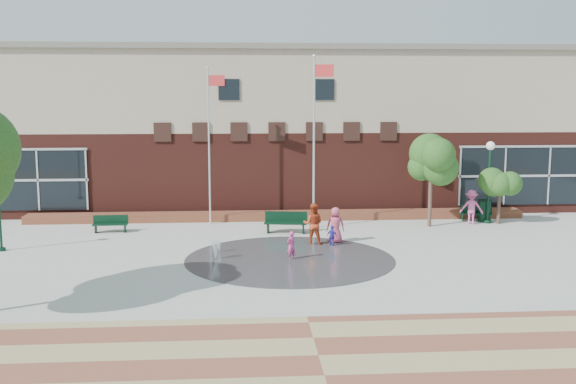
{
  "coord_description": "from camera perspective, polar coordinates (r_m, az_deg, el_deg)",
  "views": [
    {
      "loc": [
        -1.92,
        -23.22,
        6.62
      ],
      "look_at": [
        0.0,
        4.0,
        2.6
      ],
      "focal_mm": 42.0,
      "sensor_mm": 36.0,
      "label": 1
    }
  ],
  "objects": [
    {
      "name": "flagpole_right",
      "position": [
        32.67,
        2.3,
        5.04
      ],
      "size": [
        0.97,
        0.47,
        8.45
      ],
      "rotation": [
        0.0,
        0.0,
        -0.4
      ],
      "color": "silver",
      "rests_on": "ground"
    },
    {
      "name": "library_building",
      "position": [
        40.79,
        -1.34,
        5.61
      ],
      "size": [
        44.4,
        10.4,
        9.2
      ],
      "color": "#57231C",
      "rests_on": "ground"
    },
    {
      "name": "water_jet_b",
      "position": [
        28.41,
        -5.84,
        -5.14
      ],
      "size": [
        0.22,
        0.22,
        0.49
      ],
      "primitive_type": "cone",
      "rotation": [
        3.14,
        0.0,
        0.0
      ],
      "color": "white",
      "rests_on": "ground"
    },
    {
      "name": "person_bench",
      "position": [
        35.38,
        15.27,
        -1.25
      ],
      "size": [
        1.28,
        0.97,
        1.76
      ],
      "primitive_type": "imported",
      "rotation": [
        0.0,
        0.0,
        2.83
      ],
      "color": "#D85799",
      "rests_on": "ground"
    },
    {
      "name": "adult_pink",
      "position": [
        29.92,
        4.04,
        -2.83
      ],
      "size": [
        0.81,
        0.54,
        1.63
      ],
      "primitive_type": "imported",
      "rotation": [
        0.0,
        0.0,
        3.11
      ],
      "color": "#C84865",
      "rests_on": "ground"
    },
    {
      "name": "bench_mid",
      "position": [
        32.04,
        -0.19,
        -2.94
      ],
      "size": [
        2.08,
        0.86,
        1.02
      ],
      "rotation": [
        0.0,
        0.0,
        -0.15
      ],
      "color": "black",
      "rests_on": "ground"
    },
    {
      "name": "tree_small_right",
      "position": [
        35.63,
        17.52,
        1.15
      ],
      "size": [
        1.9,
        1.9,
        3.25
      ],
      "color": "#442F26",
      "rests_on": "ground"
    },
    {
      "name": "trash_can",
      "position": [
        36.35,
        16.29,
        -1.52
      ],
      "size": [
        0.7,
        0.7,
        1.14
      ],
      "color": "black",
      "rests_on": "ground"
    },
    {
      "name": "ground",
      "position": [
        24.22,
        0.67,
        -7.48
      ],
      "size": [
        120.0,
        120.0,
        0.0
      ],
      "primitive_type": "plane",
      "color": "#666056",
      "rests_on": "ground"
    },
    {
      "name": "child_blue",
      "position": [
        29.38,
        3.77,
        -3.75
      ],
      "size": [
        0.54,
        0.52,
        0.91
      ],
      "primitive_type": "imported",
      "rotation": [
        0.0,
        0.0,
        2.4
      ],
      "color": "#362DB4",
      "rests_on": "ground"
    },
    {
      "name": "lamp_right",
      "position": [
        35.63,
        16.68,
        1.57
      ],
      "size": [
        0.44,
        0.44,
        4.2
      ],
      "color": "black",
      "rests_on": "ground"
    },
    {
      "name": "flower_bed",
      "position": [
        35.49,
        -0.86,
        -2.37
      ],
      "size": [
        26.0,
        1.2,
        0.4
      ],
      "primitive_type": "cube",
      "color": "#A5132B",
      "rests_on": "ground"
    },
    {
      "name": "child_splash",
      "position": [
        26.94,
        0.26,
        -4.56
      ],
      "size": [
        0.51,
        0.49,
        1.17
      ],
      "primitive_type": "imported",
      "rotation": [
        0.0,
        0.0,
        3.87
      ],
      "color": "#CF3C86",
      "rests_on": "ground"
    },
    {
      "name": "flagpole_left",
      "position": [
        33.9,
        -6.64,
        4.59
      ],
      "size": [
        0.9,
        0.33,
        7.92
      ],
      "rotation": [
        0.0,
        0.0,
        -0.29
      ],
      "color": "silver",
      "rests_on": "ground"
    },
    {
      "name": "paver_band",
      "position": [
        17.62,
        2.59,
        -13.69
      ],
      "size": [
        46.0,
        6.0,
        0.01
      ],
      "primitive_type": "cube",
      "color": "brown",
      "rests_on": "ground"
    },
    {
      "name": "bench_left",
      "position": [
        33.29,
        -14.8,
        -2.9
      ],
      "size": [
        1.66,
        0.52,
        0.83
      ],
      "rotation": [
        0.0,
        0.0,
        0.04
      ],
      "color": "black",
      "rests_on": "ground"
    },
    {
      "name": "bench_right",
      "position": [
        36.35,
        15.61,
        -2.01
      ],
      "size": [
        1.66,
        0.96,
        0.81
      ],
      "rotation": [
        0.0,
        0.0,
        -0.34
      ],
      "color": "black",
      "rests_on": "ground"
    },
    {
      "name": "tree_mid",
      "position": [
        33.95,
        12.04,
        2.52
      ],
      "size": [
        2.65,
        2.65,
        4.48
      ],
      "color": "#442F26",
      "rests_on": "ground"
    },
    {
      "name": "splash_pad",
      "position": [
        27.11,
        0.15,
        -5.75
      ],
      "size": [
        8.4,
        8.4,
        0.01
      ],
      "primitive_type": "cylinder",
      "color": "#383A3D",
      "rests_on": "ground"
    },
    {
      "name": "plaza_concrete",
      "position": [
        28.07,
        -0.0,
        -5.25
      ],
      "size": [
        46.0,
        18.0,
        0.01
      ],
      "primitive_type": "cube",
      "color": "#A8A8A0",
      "rests_on": "ground"
    },
    {
      "name": "adult_red",
      "position": [
        29.6,
        2.15,
        -2.72
      ],
      "size": [
        1.0,
        0.84,
        1.84
      ],
      "primitive_type": "imported",
      "rotation": [
        0.0,
        0.0,
        2.96
      ],
      "color": "#B03C1C",
      "rests_on": "ground"
    },
    {
      "name": "water_jet_a",
      "position": [
        27.24,
        -6.14,
        -5.73
      ],
      "size": [
        0.39,
        0.39,
        0.76
      ],
      "primitive_type": "cone",
      "rotation": [
        3.14,
        0.0,
        0.0
      ],
      "color": "white",
      "rests_on": "ground"
    }
  ]
}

